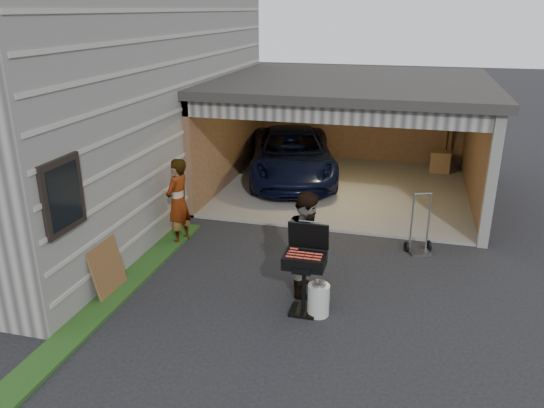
{
  "coord_description": "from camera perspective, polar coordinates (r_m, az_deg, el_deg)",
  "views": [
    {
      "loc": [
        2.29,
        -6.98,
        4.54
      ],
      "look_at": [
        -0.05,
        1.85,
        1.15
      ],
      "focal_mm": 35.0,
      "sensor_mm": 36.0,
      "label": 1
    }
  ],
  "objects": [
    {
      "name": "propane_tank",
      "position": [
        8.44,
        5.02,
        -10.24
      ],
      "size": [
        0.44,
        0.44,
        0.52
      ],
      "primitive_type": "cylinder",
      "rotation": [
        0.0,
        0.0,
        -0.33
      ],
      "color": "beige",
      "rests_on": "ground"
    },
    {
      "name": "man",
      "position": [
        8.85,
        3.83,
        -4.12
      ],
      "size": [
        0.87,
        1.0,
        1.76
      ],
      "primitive_type": "imported",
      "rotation": [
        0.0,
        0.0,
        1.84
      ],
      "color": "#46201B",
      "rests_on": "ground"
    },
    {
      "name": "woman",
      "position": [
        10.81,
        -10.07,
        0.28
      ],
      "size": [
        0.53,
        0.71,
        1.77
      ],
      "primitive_type": "imported",
      "rotation": [
        0.0,
        0.0,
        -1.74
      ],
      "color": "#CAE3FF",
      "rests_on": "ground"
    },
    {
      "name": "garage",
      "position": [
        14.11,
        8.48,
        9.22
      ],
      "size": [
        6.8,
        6.3,
        2.9
      ],
      "color": "#605E59",
      "rests_on": "ground"
    },
    {
      "name": "ground",
      "position": [
        8.64,
        -2.87,
        -11.39
      ],
      "size": [
        80.0,
        80.0,
        0.0
      ],
      "primitive_type": "plane",
      "color": "black",
      "rests_on": "ground"
    },
    {
      "name": "groundcover_strip",
      "position": [
        8.76,
        -19.46,
        -11.95
      ],
      "size": [
        0.5,
        8.0,
        0.06
      ],
      "primitive_type": "cube",
      "color": "#193814",
      "rests_on": "ground"
    },
    {
      "name": "house",
      "position": [
        13.87,
        -22.47,
        11.44
      ],
      "size": [
        7.0,
        11.0,
        5.5
      ],
      "primitive_type": "cube",
      "color": "#474744",
      "rests_on": "ground"
    },
    {
      "name": "bbq_grill",
      "position": [
        8.22,
        3.55,
        -6.35
      ],
      "size": [
        0.64,
        0.56,
        1.43
      ],
      "color": "black",
      "rests_on": "ground"
    },
    {
      "name": "plywood_panel",
      "position": [
        9.33,
        -17.28,
        -6.66
      ],
      "size": [
        0.23,
        0.81,
        0.9
      ],
      "primitive_type": "cube",
      "rotation": [
        0.0,
        -0.21,
        0.0
      ],
      "color": "brown",
      "rests_on": "ground"
    },
    {
      "name": "hand_truck",
      "position": [
        10.82,
        15.57,
        -3.87
      ],
      "size": [
        0.56,
        0.51,
        1.23
      ],
      "rotation": [
        0.0,
        0.0,
        0.39
      ],
      "color": "slate",
      "rests_on": "ground"
    },
    {
      "name": "minivan",
      "position": [
        14.74,
        2.12,
        5.13
      ],
      "size": [
        3.4,
        5.25,
        1.35
      ],
      "primitive_type": "imported",
      "rotation": [
        0.0,
        0.0,
        0.26
      ],
      "color": "black",
      "rests_on": "ground"
    }
  ]
}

